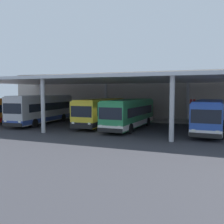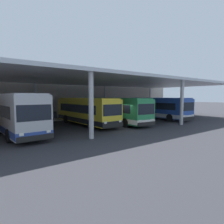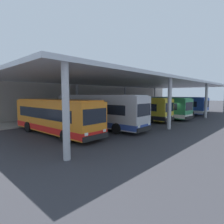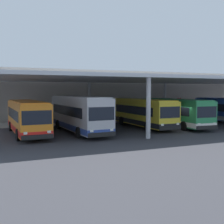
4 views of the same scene
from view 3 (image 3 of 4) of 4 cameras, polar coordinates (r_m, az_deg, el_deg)
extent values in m
plane|color=#333338|center=(26.57, 18.34, -2.59)|extent=(200.00, 200.00, 0.00)
cube|color=#A39E93|center=(33.19, -0.37, -0.60)|extent=(42.00, 4.50, 0.18)
cube|color=#ADA399|center=(35.33, -4.21, 5.36)|extent=(48.00, 1.60, 7.09)
cube|color=silver|center=(29.11, 8.68, 8.96)|extent=(40.00, 17.00, 0.30)
cylinder|color=#B2B2B7|center=(10.13, -14.27, -0.18)|extent=(0.40, 0.40, 5.25)
cylinder|color=#B2B2B7|center=(19.70, 17.59, 2.39)|extent=(0.40, 0.40, 5.25)
cylinder|color=#B2B2B7|center=(30.27, -10.89, 3.53)|extent=(0.40, 0.40, 5.25)
cylinder|color=#B2B2B7|center=(31.27, 27.45, 3.07)|extent=(0.40, 0.40, 5.25)
cylinder|color=#B2B2B7|center=(38.81, 4.05, 4.01)|extent=(0.40, 0.40, 5.25)
cylinder|color=#B2B2B7|center=(48.99, 13.23, 4.18)|extent=(0.40, 0.40, 5.25)
cube|color=orange|center=(17.16, -17.32, -1.11)|extent=(2.89, 10.49, 2.70)
cube|color=red|center=(17.30, -17.23, -4.41)|extent=(2.91, 10.51, 0.50)
cube|color=black|center=(17.26, -17.61, -0.09)|extent=(2.86, 8.62, 0.90)
cube|color=black|center=(13.04, -5.40, -1.35)|extent=(2.30, 0.21, 1.10)
cube|color=black|center=(13.24, -5.07, -7.84)|extent=(2.45, 0.25, 0.36)
cube|color=orange|center=(17.07, -17.46, 3.59)|extent=(2.67, 10.06, 0.12)
cube|color=yellow|center=(12.99, -5.52, 2.26)|extent=(1.75, 0.19, 0.28)
cube|color=white|center=(12.58, -8.09, -6.95)|extent=(0.28, 0.09, 0.20)
cube|color=white|center=(13.80, -2.40, -5.79)|extent=(0.28, 0.09, 0.20)
cylinder|color=black|center=(14.03, -14.50, -7.44)|extent=(0.32, 1.01, 1.00)
cylinder|color=black|center=(15.51, -6.98, -6.08)|extent=(0.32, 1.01, 1.00)
cylinder|color=black|center=(19.28, -24.83, -4.28)|extent=(0.32, 1.01, 1.00)
cylinder|color=black|center=(20.38, -18.52, -3.55)|extent=(0.32, 1.01, 1.00)
cube|color=#B7B7BC|center=(19.68, -4.23, 0.51)|extent=(3.15, 11.33, 3.10)
cube|color=#2D4799|center=(19.82, -4.21, -2.95)|extent=(3.17, 11.35, 0.50)
cube|color=black|center=(19.76, -4.55, 1.40)|extent=(3.07, 9.32, 0.90)
cube|color=black|center=(16.29, 9.92, 0.66)|extent=(2.30, 0.25, 1.10)
cube|color=black|center=(16.47, 10.10, -5.26)|extent=(2.46, 0.30, 0.36)
cube|color=silver|center=(19.60, -4.27, 5.21)|extent=(2.92, 10.87, 0.12)
cube|color=yellow|center=(16.26, 9.89, 4.25)|extent=(1.75, 0.22, 0.28)
cube|color=white|center=(15.65, 8.45, -4.50)|extent=(0.28, 0.10, 0.20)
cube|color=white|center=(17.20, 11.58, -3.66)|extent=(0.28, 0.10, 0.20)
cylinder|color=black|center=(16.68, 1.47, -5.22)|extent=(0.34, 1.01, 1.00)
cylinder|color=black|center=(18.63, 6.17, -4.12)|extent=(0.34, 1.01, 1.00)
cylinder|color=black|center=(21.32, -12.48, -3.01)|extent=(0.34, 1.01, 1.00)
cylinder|color=black|center=(22.88, -7.62, -2.36)|extent=(0.34, 1.01, 1.00)
cube|color=yellow|center=(26.02, 7.15, 1.25)|extent=(2.68, 10.44, 2.70)
cube|color=black|center=(26.11, 7.12, -0.94)|extent=(2.70, 10.46, 0.50)
cube|color=black|center=(26.09, 6.89, 1.92)|extent=(2.69, 8.57, 0.90)
cube|color=black|center=(23.43, 17.52, 1.43)|extent=(2.30, 0.16, 1.10)
cube|color=black|center=(23.54, 17.62, -2.22)|extent=(2.45, 0.20, 0.36)
cube|color=yellow|center=(25.96, 7.19, 4.35)|extent=(2.48, 10.02, 0.12)
cube|color=yellow|center=(23.40, 17.51, 3.44)|extent=(1.75, 0.15, 0.28)
cube|color=white|center=(22.69, 16.67, -1.58)|extent=(0.28, 0.08, 0.20)
cube|color=white|center=(24.32, 18.50, -1.18)|extent=(0.28, 0.08, 0.20)
cylinder|color=black|center=(23.39, 11.86, -2.26)|extent=(0.30, 1.00, 1.00)
cylinder|color=black|center=(25.52, 14.65, -1.68)|extent=(0.30, 1.00, 1.00)
cylinder|color=black|center=(26.94, 0.63, -1.13)|extent=(0.30, 1.00, 1.00)
cylinder|color=black|center=(28.81, 3.86, -0.72)|extent=(0.30, 1.00, 1.00)
cube|color=#28844C|center=(28.66, 13.47, 1.52)|extent=(2.99, 10.51, 2.70)
cube|color=white|center=(28.74, 13.42, -0.47)|extent=(3.01, 10.53, 0.50)
cube|color=black|center=(28.72, 13.23, 2.13)|extent=(2.94, 8.64, 0.90)
cube|color=black|center=(26.24, 23.01, 1.66)|extent=(2.30, 0.23, 1.10)
cube|color=black|center=(26.34, 23.07, -1.61)|extent=(2.45, 0.28, 0.36)
cube|color=#2A8B50|center=(28.60, 13.53, 4.34)|extent=(2.77, 10.08, 0.12)
cube|color=yellow|center=(26.22, 23.02, 3.45)|extent=(1.75, 0.20, 0.28)
cube|color=white|center=(25.48, 22.29, -1.02)|extent=(0.28, 0.09, 0.20)
cube|color=white|center=(27.13, 23.82, -0.70)|extent=(0.28, 0.09, 0.20)
cylinder|color=black|center=(26.10, 17.94, -1.61)|extent=(0.33, 1.01, 1.00)
cylinder|color=black|center=(28.27, 20.27, -1.16)|extent=(0.33, 1.01, 1.00)
cylinder|color=black|center=(29.42, 7.43, -0.62)|extent=(0.33, 1.01, 1.00)
cylinder|color=black|center=(31.37, 10.22, -0.29)|extent=(0.33, 1.01, 1.00)
cube|color=#284CA8|center=(35.92, 19.64, 2.12)|extent=(3.01, 10.51, 2.70)
cube|color=silver|center=(35.98, 19.58, 0.53)|extent=(3.03, 10.53, 0.50)
cube|color=black|center=(35.97, 19.44, 2.61)|extent=(2.95, 8.64, 0.90)
cube|color=black|center=(33.93, 27.47, 2.24)|extent=(2.30, 0.23, 1.10)
cube|color=black|center=(34.00, 27.50, -0.29)|extent=(2.45, 0.28, 0.36)
cube|color=#2A50B0|center=(35.87, 19.71, 4.37)|extent=(2.79, 10.08, 0.12)
cube|color=yellow|center=(33.91, 27.48, 3.62)|extent=(1.75, 0.21, 0.28)
cube|color=white|center=(33.13, 27.01, 0.20)|extent=(0.28, 0.09, 0.20)
cube|color=white|center=(34.83, 27.98, 0.38)|extent=(0.28, 0.09, 0.20)
cylinder|color=black|center=(33.56, 23.57, -0.29)|extent=(0.33, 1.01, 1.00)
cylinder|color=black|center=(35.83, 25.07, -0.01)|extent=(0.33, 1.01, 1.00)
cylinder|color=black|center=(36.31, 14.67, 0.39)|extent=(0.33, 1.01, 1.00)
cylinder|color=black|center=(38.41, 16.57, 0.61)|extent=(0.33, 1.01, 1.00)
cube|color=brown|center=(32.04, -2.28, 0.15)|extent=(1.80, 0.44, 0.08)
cube|color=brown|center=(32.16, -2.53, 0.61)|extent=(1.80, 0.06, 0.44)
cube|color=#2D2D33|center=(31.58, -3.18, -0.34)|extent=(0.10, 0.36, 0.45)
cube|color=#2D2D33|center=(32.55, -1.40, -0.16)|extent=(0.10, 0.36, 0.45)
cylinder|color=#33383D|center=(30.27, -5.35, -0.18)|extent=(0.48, 0.48, 0.90)
cylinder|color=black|center=(30.23, -5.36, 0.74)|extent=(0.52, 0.52, 0.08)
cylinder|color=#B2B2B7|center=(37.93, 7.79, 2.67)|extent=(0.12, 0.12, 3.20)
cube|color=#B22323|center=(37.90, 7.83, 3.24)|extent=(0.70, 0.04, 1.80)
camera|label=1|loc=(34.85, 63.14, 3.10)|focal=40.18mm
camera|label=2|loc=(11.09, 66.28, 0.91)|focal=30.23mm
camera|label=4|loc=(13.48, 109.18, 0.46)|focal=44.79mm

